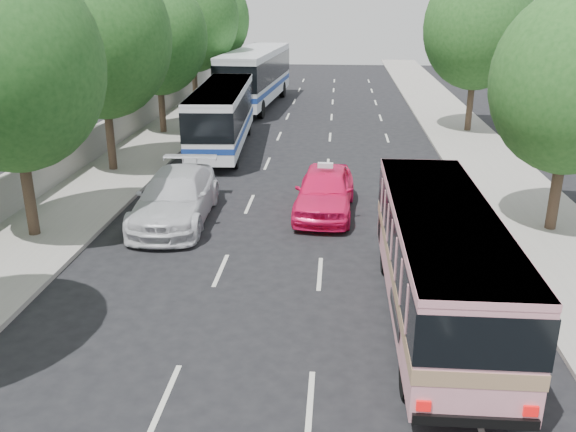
# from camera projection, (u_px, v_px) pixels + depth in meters

# --- Properties ---
(ground) EXTENTS (120.00, 120.00, 0.00)m
(ground) POSITION_uv_depth(u_px,v_px,m) (270.00, 347.00, 13.93)
(ground) COLOR black
(ground) RESTS_ON ground
(sidewalk_left) EXTENTS (4.00, 90.00, 0.15)m
(sidewalk_left) POSITION_uv_depth(u_px,v_px,m) (156.00, 141.00, 33.28)
(sidewalk_left) COLOR #9E998E
(sidewalk_left) RESTS_ON ground
(sidewalk_right) EXTENTS (4.00, 90.00, 0.12)m
(sidewalk_right) POSITION_uv_depth(u_px,v_px,m) (472.00, 147.00, 31.99)
(sidewalk_right) COLOR #9E998E
(sidewalk_right) RESTS_ON ground
(low_wall) EXTENTS (0.30, 90.00, 1.50)m
(low_wall) POSITION_uv_depth(u_px,v_px,m) (122.00, 125.00, 33.14)
(low_wall) COLOR #9E998E
(low_wall) RESTS_ON sidewalk_left
(tree_left_b) EXTENTS (5.70, 5.70, 8.88)m
(tree_left_b) POSITION_uv_depth(u_px,v_px,m) (9.00, 58.00, 18.15)
(tree_left_b) COLOR #38281E
(tree_left_b) RESTS_ON ground
(tree_left_c) EXTENTS (6.00, 6.00, 9.35)m
(tree_left_c) POSITION_uv_depth(u_px,v_px,m) (101.00, 32.00, 25.55)
(tree_left_c) COLOR #38281E
(tree_left_c) RESTS_ON ground
(tree_left_d) EXTENTS (5.52, 5.52, 8.60)m
(tree_left_d) POSITION_uv_depth(u_px,v_px,m) (158.00, 33.00, 33.20)
(tree_left_d) COLOR #38281E
(tree_left_d) RESTS_ON ground
(tree_left_e) EXTENTS (6.30, 6.30, 9.82)m
(tree_left_e) POSITION_uv_depth(u_px,v_px,m) (192.00, 13.00, 40.41)
(tree_left_e) COLOR #38281E
(tree_left_e) RESTS_ON ground
(tree_left_f) EXTENTS (5.88, 5.88, 9.16)m
(tree_left_f) POSITION_uv_depth(u_px,v_px,m) (213.00, 16.00, 48.06)
(tree_left_f) COLOR #38281E
(tree_left_f) RESTS_ON ground
(tree_right_far) EXTENTS (6.00, 6.00, 9.35)m
(tree_right_far) POSITION_uv_depth(u_px,v_px,m) (480.00, 23.00, 33.56)
(tree_right_far) COLOR #38281E
(tree_right_far) RESTS_ON ground
(pink_bus) EXTENTS (2.36, 9.14, 2.91)m
(pink_bus) POSITION_uv_depth(u_px,v_px,m) (440.00, 253.00, 14.48)
(pink_bus) COLOR pink
(pink_bus) RESTS_ON ground
(pink_taxi) EXTENTS (2.30, 5.16, 1.72)m
(pink_taxi) POSITION_uv_depth(u_px,v_px,m) (325.00, 191.00, 22.21)
(pink_taxi) COLOR #FD165D
(pink_taxi) RESTS_ON ground
(white_pickup) EXTENTS (2.65, 6.09, 1.74)m
(white_pickup) POSITION_uv_depth(u_px,v_px,m) (176.00, 197.00, 21.45)
(white_pickup) COLOR silver
(white_pickup) RESTS_ON ground
(tour_coach_front) EXTENTS (2.97, 10.87, 3.22)m
(tour_coach_front) POSITION_uv_depth(u_px,v_px,m) (222.00, 112.00, 31.14)
(tour_coach_front) COLOR white
(tour_coach_front) RESTS_ON ground
(tour_coach_rear) EXTENTS (3.76, 13.39, 3.96)m
(tour_coach_rear) POSITION_uv_depth(u_px,v_px,m) (256.00, 72.00, 43.27)
(tour_coach_rear) COLOR silver
(tour_coach_rear) RESTS_ON ground
(taxi_roof_sign) EXTENTS (0.56, 0.21, 0.18)m
(taxi_roof_sign) POSITION_uv_depth(u_px,v_px,m) (325.00, 165.00, 21.88)
(taxi_roof_sign) COLOR silver
(taxi_roof_sign) RESTS_ON pink_taxi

